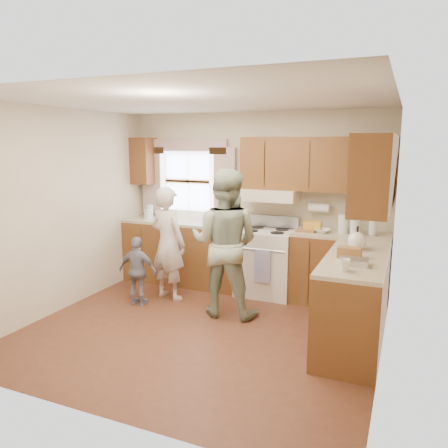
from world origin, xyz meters
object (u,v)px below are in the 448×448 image
at_px(woman_left, 168,244).
at_px(woman_right, 225,243).
at_px(stove, 267,261).
at_px(child, 138,271).

relative_size(woman_left, woman_right, 0.85).
xyz_separation_m(stove, woman_right, (-0.25, -0.90, 0.42)).
height_order(woman_right, child, woman_right).
bearing_deg(child, stove, -148.25).
height_order(stove, child, stove).
bearing_deg(child, woman_right, -177.44).
bearing_deg(stove, woman_left, -148.92).
bearing_deg(woman_left, woman_right, -179.47).
bearing_deg(woman_right, stove, -109.77).
bearing_deg(woman_right, child, 3.57).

